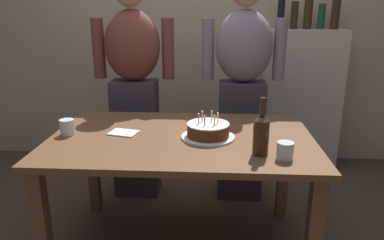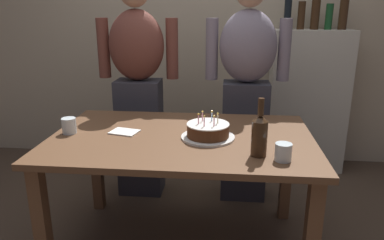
% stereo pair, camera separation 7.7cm
% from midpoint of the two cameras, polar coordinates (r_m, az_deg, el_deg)
% --- Properties ---
extents(back_wall, '(5.20, 0.10, 2.60)m').
position_cam_midpoint_polar(back_wall, '(3.55, -0.12, 14.67)').
color(back_wall, tan).
rests_on(back_wall, ground_plane).
extents(dining_table, '(1.50, 0.96, 0.74)m').
position_cam_midpoint_polar(dining_table, '(2.16, -2.64, -4.91)').
color(dining_table, brown).
rests_on(dining_table, ground_plane).
extents(birthday_cake, '(0.30, 0.30, 0.15)m').
position_cam_midpoint_polar(birthday_cake, '(2.07, 1.44, -1.74)').
color(birthday_cake, white).
rests_on(birthday_cake, dining_table).
extents(water_glass_near, '(0.08, 0.08, 0.09)m').
position_cam_midpoint_polar(water_glass_near, '(2.26, -19.69, -1.06)').
color(water_glass_near, silver).
rests_on(water_glass_near, dining_table).
extents(water_glass_far, '(0.08, 0.08, 0.09)m').
position_cam_midpoint_polar(water_glass_far, '(1.84, 13.04, -4.67)').
color(water_glass_far, silver).
rests_on(water_glass_far, dining_table).
extents(wine_bottle, '(0.08, 0.08, 0.29)m').
position_cam_midpoint_polar(wine_bottle, '(1.84, 9.48, -2.07)').
color(wine_bottle, '#382314').
rests_on(wine_bottle, dining_table).
extents(napkin_stack, '(0.18, 0.15, 0.01)m').
position_cam_midpoint_polar(napkin_stack, '(2.20, -11.53, -1.96)').
color(napkin_stack, white).
rests_on(napkin_stack, dining_table).
extents(person_man_bearded, '(0.61, 0.27, 1.66)m').
position_cam_midpoint_polar(person_man_bearded, '(2.83, -9.73, 5.09)').
color(person_man_bearded, '#33333D').
rests_on(person_man_bearded, ground_plane).
extents(person_woman_cardigan, '(0.61, 0.27, 1.66)m').
position_cam_midpoint_polar(person_woman_cardigan, '(2.76, 7.01, 4.92)').
color(person_woman_cardigan, '#33333D').
rests_on(person_woman_cardigan, ground_plane).
extents(shelf_cabinet, '(0.67, 0.30, 1.54)m').
position_cam_midpoint_polar(shelf_cabinet, '(3.50, 15.84, 3.19)').
color(shelf_cabinet, beige).
rests_on(shelf_cabinet, ground_plane).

